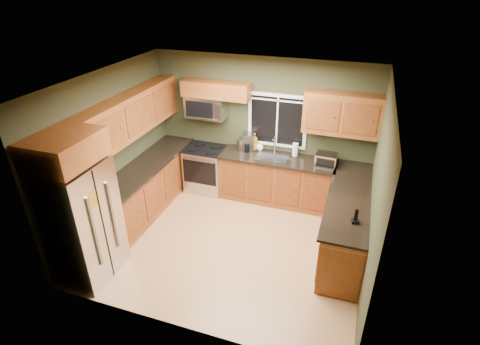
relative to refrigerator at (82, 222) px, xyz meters
The scene contains 28 objects.
floor 2.35m from the refrigerator, 36.78° to the left, with size 4.20×4.20×0.00m, color #B47D4F.
ceiling 2.82m from the refrigerator, 36.78° to the left, with size 4.20×4.20×0.00m, color white.
back_wall 3.58m from the refrigerator, 60.71° to the left, with size 4.20×4.20×0.00m, color #31331F.
front_wall 1.86m from the refrigerator, 16.04° to the right, with size 4.20×4.20×0.00m, color #31331F.
left_wall 1.42m from the refrigerator, 105.52° to the left, with size 3.60×3.60×0.00m, color #31331F.
right_wall 4.08m from the refrigerator, 18.71° to the left, with size 3.60×3.60×0.00m, color #31331F.
window 3.75m from the refrigerator, 56.52° to the left, with size 1.12×0.03×1.02m.
base_cabinets_left 1.83m from the refrigerator, 91.97° to the left, with size 0.60×2.65×0.90m, color brown.
countertop_left 1.78m from the refrigerator, 91.16° to the left, with size 0.65×2.65×0.04m, color black.
base_cabinets_back 3.56m from the refrigerator, 52.43° to the left, with size 2.17×0.60×0.90m, color brown.
countertop_back 3.51m from the refrigerator, 52.18° to the left, with size 2.17×0.65×0.04m, color black.
base_cabinets_peninsula 4.02m from the refrigerator, 27.50° to the left, with size 0.60×2.52×0.90m.
countertop_peninsula 3.97m from the refrigerator, 27.77° to the left, with size 0.65×2.50×0.04m, color black.
upper_cabinets_left 2.03m from the refrigerator, 96.30° to the left, with size 0.33×2.65×0.72m, color brown.
upper_cabinets_back_left 3.28m from the refrigerator, 73.15° to the left, with size 1.30×0.33×0.30m, color brown.
upper_cabinets_back_right 4.44m from the refrigerator, 42.62° to the left, with size 1.30×0.33×0.72m, color brown.
upper_cabinet_over_fridge 1.13m from the refrigerator, behind, with size 0.72×0.90×0.38m, color brown.
refrigerator is the anchor object (origin of this frame).
range 2.89m from the refrigerator, 76.03° to the left, with size 0.76×0.69×0.94m.
microwave 3.10m from the refrigerator, 76.66° to the left, with size 0.76×0.41×0.42m.
sink 3.46m from the refrigerator, 53.87° to the left, with size 0.60×0.42×0.36m.
toaster_oven 4.09m from the refrigerator, 42.14° to the left, with size 0.39×0.31×0.23m.
coffee_maker 3.32m from the refrigerator, 62.54° to the left, with size 0.26×0.31×0.33m.
kettle 3.20m from the refrigerator, 63.68° to the left, with size 0.20×0.20×0.30m.
paper_towel_roll 3.85m from the refrigerator, 50.78° to the left, with size 0.13×0.13×0.27m.
soap_bottle_a 3.42m from the refrigerator, 61.41° to the left, with size 0.13×0.13×0.33m, color #C27512.
soap_bottle_c 3.47m from the refrigerator, 59.90° to the left, with size 0.14×0.14×0.18m, color white.
cordless_phone 3.81m from the refrigerator, 17.52° to the left, with size 0.12×0.12×0.22m.
Camera 1 is at (1.73, -4.65, 4.02)m, focal length 28.00 mm.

